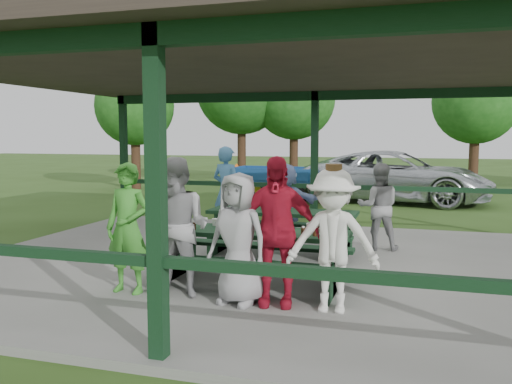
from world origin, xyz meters
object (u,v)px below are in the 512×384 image
(picnic_table_far, at_px, (282,226))
(contestant_green, at_px, (128,228))
(contestant_white_fedora, at_px, (333,241))
(pickup_truck, at_px, (396,177))
(picnic_table_near, at_px, (251,250))
(spectator_grey, at_px, (378,206))
(contestant_red, at_px, (275,231))
(farm_trailer, at_px, (275,184))
(spectator_lblue, at_px, (286,203))
(spectator_blue, at_px, (227,191))
(contestant_grey_left, at_px, (178,227))
(contestant_grey_mid, at_px, (238,239))

(picnic_table_far, xyz_separation_m, contestant_green, (-1.35, -2.83, 0.37))
(contestant_white_fedora, relative_size, pickup_truck, 0.29)
(picnic_table_near, xyz_separation_m, spectator_grey, (1.49, 2.84, 0.29))
(picnic_table_near, bearing_deg, pickup_truck, 82.33)
(contestant_red, bearing_deg, farm_trailer, 98.36)
(spectator_lblue, relative_size, spectator_blue, 0.83)
(contestant_green, relative_size, spectator_grey, 1.09)
(contestant_red, height_order, contestant_white_fedora, contestant_red)
(contestant_red, xyz_separation_m, spectator_blue, (-2.15, 4.23, 0.01))
(spectator_grey, bearing_deg, spectator_lblue, -11.45)
(contestant_green, bearing_deg, contestant_white_fedora, 3.52)
(picnic_table_far, relative_size, spectator_grey, 1.65)
(contestant_grey_left, xyz_separation_m, contestant_white_fedora, (1.96, -0.03, -0.05))
(contestant_grey_mid, relative_size, contestant_red, 0.89)
(picnic_table_far, bearing_deg, spectator_grey, 28.39)
(contestant_green, distance_m, farm_trailer, 10.45)
(farm_trailer, bearing_deg, spectator_blue, -81.44)
(picnic_table_far, height_order, spectator_blue, spectator_blue)
(picnic_table_far, relative_size, contestant_green, 1.51)
(spectator_grey, bearing_deg, contestant_green, 43.04)
(pickup_truck, height_order, farm_trailer, pickup_truck)
(spectator_lblue, distance_m, spectator_blue, 1.48)
(contestant_green, bearing_deg, pickup_truck, 79.83)
(contestant_white_fedora, xyz_separation_m, farm_trailer, (-3.43, 10.42, -0.33))
(contestant_green, bearing_deg, picnic_table_near, 34.03)
(contestant_green, relative_size, contestant_grey_mid, 1.06)
(spectator_lblue, bearing_deg, contestant_grey_mid, 78.39)
(picnic_table_far, distance_m, contestant_red, 2.88)
(contestant_grey_mid, xyz_separation_m, spectator_blue, (-1.71, 4.32, 0.11))
(spectator_lblue, height_order, spectator_blue, spectator_blue)
(spectator_blue, height_order, pickup_truck, spectator_blue)
(spectator_blue, distance_m, pickup_truck, 8.00)
(pickup_truck, bearing_deg, contestant_grey_left, 178.03)
(picnic_table_near, height_order, contestant_red, contestant_red)
(picnic_table_far, height_order, spectator_lblue, spectator_lblue)
(contestant_grey_left, bearing_deg, pickup_truck, 84.82)
(spectator_blue, xyz_separation_m, spectator_grey, (3.09, -0.61, -0.14))
(pickup_truck, relative_size, farm_trailer, 1.70)
(contestant_red, bearing_deg, contestant_white_fedora, -10.55)
(picnic_table_near, distance_m, contestant_red, 1.04)
(contestant_green, xyz_separation_m, spectator_grey, (2.90, 3.67, -0.07))
(spectator_lblue, bearing_deg, contestant_white_fedora, 94.71)
(contestant_white_fedora, distance_m, spectator_grey, 3.68)
(picnic_table_near, distance_m, picnic_table_far, 2.00)
(spectator_blue, bearing_deg, contestant_white_fedora, 140.46)
(spectator_grey, relative_size, farm_trailer, 0.44)
(pickup_truck, bearing_deg, picnic_table_near, -179.04)
(spectator_grey, bearing_deg, contestant_grey_left, 50.18)
(contestant_grey_left, bearing_deg, spectator_lblue, 87.93)
(spectator_lblue, height_order, pickup_truck, pickup_truck)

